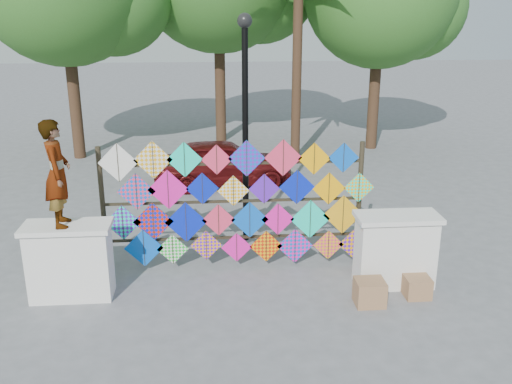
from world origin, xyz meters
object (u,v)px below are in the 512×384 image
Objects in this scene: kite_rack at (237,205)px; sedan at (223,162)px; vendor_woman at (57,173)px; lamppost at (245,109)px.

kite_rack reaches higher than sedan.
kite_rack is 1.37× the size of sedan.
kite_rack is 3.10m from vendor_woman.
lamppost reaches higher than kite_rack.
lamppost is (0.37, -3.75, 2.07)m from sedan.
vendor_woman is at bearing -144.17° from lamppost.
vendor_woman is 3.80m from lamppost.
sedan is (2.68, 5.95, -1.51)m from vendor_woman.
lamppost is at bearing -61.74° from vendor_woman.
kite_rack is at bearing -79.29° from vendor_woman.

